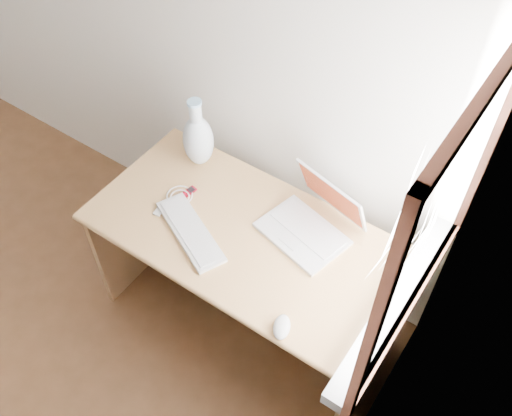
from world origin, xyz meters
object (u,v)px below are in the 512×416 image
Objects in this scene: desk at (257,249)px; external_keyboard at (190,231)px; laptop at (309,220)px; vase at (198,139)px.

external_keyboard reaches higher than desk.
laptop reaches higher than desk.
laptop is at bearing 24.58° from desk.
vase reaches higher than desk.
external_keyboard is 0.45m from vase.
vase reaches higher than laptop.
vase is at bearing 147.75° from external_keyboard.
desk is at bearing -141.73° from laptop.
desk is 3.37× the size of laptop.
desk is at bearing 72.51° from external_keyboard.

